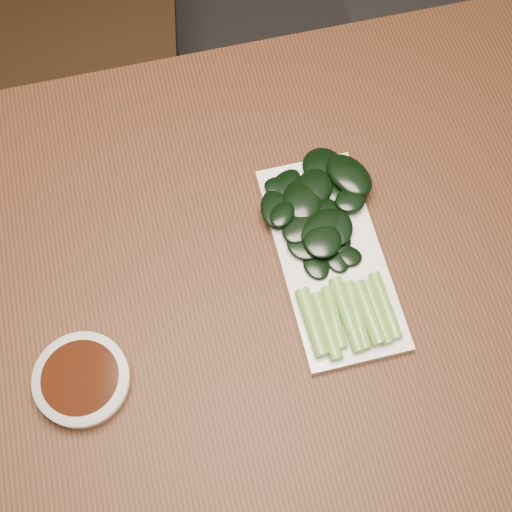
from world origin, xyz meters
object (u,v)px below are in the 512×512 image
object	(u,v)px
chair_far	(80,10)
table	(244,306)
sauce_bowl	(82,380)
serving_plate	(330,257)
gai_lan	(326,234)

from	to	relation	value
chair_far	table	bearing A→B (deg)	-68.29
sauce_bowl	serving_plate	xyz separation A→B (m)	(0.35, 0.09, -0.01)
table	gai_lan	xyz separation A→B (m)	(0.12, 0.04, 0.10)
serving_plate	gai_lan	world-z (taller)	gai_lan
serving_plate	gai_lan	distance (m)	0.03
sauce_bowl	gai_lan	world-z (taller)	gai_lan
serving_plate	gai_lan	xyz separation A→B (m)	(-0.00, 0.03, 0.02)
serving_plate	gai_lan	bearing A→B (deg)	91.60
sauce_bowl	gai_lan	distance (m)	0.37
table	serving_plate	distance (m)	0.15
chair_far	gai_lan	size ratio (longest dim) A/B	2.88
table	sauce_bowl	xyz separation A→B (m)	(-0.22, -0.08, 0.09)
gai_lan	table	bearing A→B (deg)	-162.54
table	chair_far	xyz separation A→B (m)	(-0.17, 0.79, -0.19)
table	sauce_bowl	size ratio (longest dim) A/B	11.87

